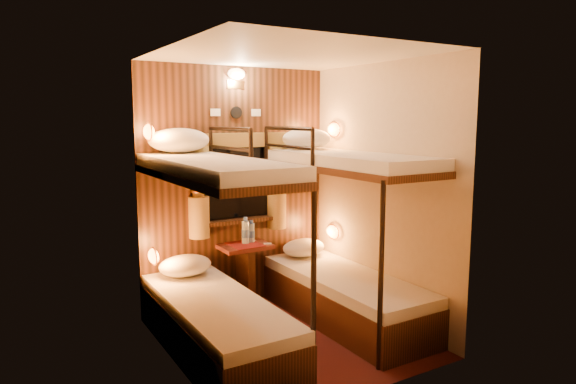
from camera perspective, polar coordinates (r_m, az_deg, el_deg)
floor at (r=4.64m, az=0.10°, el=-15.90°), size 2.10×2.10×0.00m
ceiling at (r=4.27m, az=0.11°, el=15.02°), size 2.10×2.10×0.00m
wall_back at (r=5.21m, az=-5.82°, el=0.50°), size 2.40×0.00×2.40m
wall_front at (r=3.45m, az=9.11°, el=-3.49°), size 2.40×0.00×2.40m
wall_left at (r=3.88m, az=-12.68°, el=-2.28°), size 0.00×2.40×2.40m
wall_right at (r=4.87m, az=10.25°, el=-0.12°), size 0.00×2.40×2.40m
back_panel at (r=5.20m, az=-5.75°, el=0.48°), size 2.00×0.03×2.40m
bunk_left at (r=4.22m, az=-8.08°, el=-10.31°), size 0.72×1.90×1.82m
bunk_right at (r=4.84m, az=6.34°, el=-7.86°), size 0.72×1.90×1.82m
window at (r=5.17m, az=-5.61°, el=0.23°), size 1.00×0.12×0.79m
curtains at (r=5.13m, az=-5.46°, el=1.11°), size 1.10×0.22×1.00m
back_fixtures at (r=5.13m, az=-5.75°, el=12.09°), size 0.54×0.09×0.48m
reading_lamps at (r=4.89m, az=-4.10°, el=0.50°), size 2.00×0.20×1.25m
table at (r=5.20m, az=-4.76°, el=-8.36°), size 0.50×0.34×0.66m
bottle_left at (r=5.16m, az=-4.75°, el=-4.47°), size 0.08×0.08×0.27m
bottle_right at (r=5.20m, az=-4.09°, el=-4.55°), size 0.07×0.07×0.23m
sachet_a at (r=5.15m, az=-2.28°, el=-5.75°), size 0.09×0.08×0.01m
sachet_b at (r=5.27m, az=-4.07°, el=-5.45°), size 0.09×0.08×0.01m
pillow_lower_left at (r=4.85m, az=-11.35°, el=-8.01°), size 0.49×0.35×0.19m
pillow_lower_right at (r=5.41m, az=1.75°, el=-6.20°), size 0.47×0.34×0.18m
pillow_upper_left at (r=4.73m, az=-12.02°, el=5.64°), size 0.56×0.40×0.22m
pillow_upper_right at (r=5.21m, az=2.08°, el=5.96°), size 0.53×0.38×0.21m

